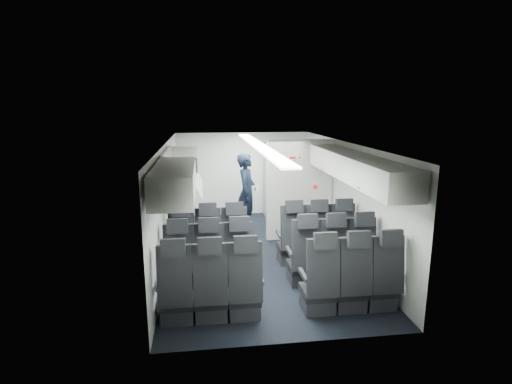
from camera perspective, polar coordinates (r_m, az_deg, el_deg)
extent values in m
cube|color=black|center=(7.86, 0.39, -8.87)|extent=(3.40, 6.00, 0.01)
cube|color=silver|center=(7.36, 0.41, 6.96)|extent=(3.40, 6.00, 0.01)
cube|color=silver|center=(10.46, -1.88, 2.61)|extent=(3.40, 0.01, 2.15)
cube|color=silver|center=(4.72, 5.52, -9.65)|extent=(3.40, 0.01, 2.15)
cube|color=silver|center=(7.50, -12.57, -1.57)|extent=(0.01, 6.00, 2.15)
cube|color=silver|center=(7.95, 12.63, -0.79)|extent=(0.01, 6.00, 2.15)
cube|color=white|center=(7.37, 0.41, 6.65)|extent=(0.25, 5.52, 0.03)
cube|color=black|center=(7.29, -10.35, -8.51)|extent=(0.44, 0.46, 0.12)
cube|color=#2D2D33|center=(7.35, -10.31, -9.68)|extent=(0.42, 0.42, 0.22)
cube|color=black|center=(6.93, -10.58, -5.68)|extent=(0.44, 0.20, 0.80)
cube|color=black|center=(6.77, -10.73, -2.59)|extent=(0.30, 0.12, 0.23)
cube|color=#2D2D33|center=(7.18, -12.21, -6.54)|extent=(0.05, 0.40, 0.06)
cube|color=#2D2D33|center=(7.16, -8.68, -6.46)|extent=(0.05, 0.40, 0.06)
cube|color=black|center=(7.28, -6.78, -8.43)|extent=(0.44, 0.46, 0.12)
cube|color=#2D2D33|center=(7.34, -6.74, -9.59)|extent=(0.42, 0.42, 0.22)
cube|color=black|center=(6.92, -6.84, -5.58)|extent=(0.44, 0.20, 0.80)
cube|color=black|center=(6.76, -6.92, -2.48)|extent=(0.30, 0.12, 0.23)
cube|color=#2D2D33|center=(7.16, -8.60, -6.46)|extent=(0.05, 0.40, 0.06)
cube|color=#2D2D33|center=(7.16, -5.06, -6.36)|extent=(0.05, 0.40, 0.06)
cube|color=black|center=(7.30, -3.20, -8.31)|extent=(0.44, 0.46, 0.12)
cube|color=#2D2D33|center=(7.35, -3.19, -9.47)|extent=(0.42, 0.42, 0.22)
cube|color=black|center=(6.94, -3.11, -5.46)|extent=(0.44, 0.20, 0.80)
cube|color=black|center=(6.78, -3.11, -2.37)|extent=(0.30, 0.12, 0.23)
cube|color=#2D2D33|center=(7.16, -4.98, -6.36)|extent=(0.05, 0.40, 0.06)
cube|color=#2D2D33|center=(7.19, -1.45, -6.23)|extent=(0.05, 0.40, 0.06)
cube|color=black|center=(7.44, 4.88, -7.92)|extent=(0.44, 0.46, 0.12)
cube|color=#2D2D33|center=(7.50, 4.86, -9.07)|extent=(0.42, 0.42, 0.22)
cube|color=black|center=(7.09, 5.33, -5.11)|extent=(0.44, 0.20, 0.80)
cube|color=black|center=(6.94, 5.49, -2.08)|extent=(0.30, 0.12, 0.23)
cube|color=#2D2D33|center=(7.28, 3.27, -6.02)|extent=(0.05, 0.40, 0.06)
cube|color=#2D2D33|center=(7.37, 6.65, -5.85)|extent=(0.05, 0.40, 0.06)
cube|color=black|center=(7.54, 8.26, -7.71)|extent=(0.44, 0.46, 0.12)
cube|color=#2D2D33|center=(7.60, 8.22, -8.84)|extent=(0.42, 0.42, 0.22)
cube|color=black|center=(7.20, 8.84, -4.93)|extent=(0.44, 0.20, 0.80)
cube|color=black|center=(7.05, 9.06, -1.94)|extent=(0.30, 0.12, 0.23)
cube|color=#2D2D33|center=(7.37, 6.73, -5.85)|extent=(0.05, 0.40, 0.06)
cube|color=#2D2D33|center=(7.49, 10.01, -5.66)|extent=(0.05, 0.40, 0.06)
cube|color=black|center=(7.68, 11.52, -7.48)|extent=(0.44, 0.46, 0.12)
cube|color=#2D2D33|center=(7.73, 11.47, -8.60)|extent=(0.42, 0.42, 0.22)
cube|color=black|center=(7.34, 12.22, -4.74)|extent=(0.44, 0.20, 0.80)
cube|color=black|center=(7.19, 12.50, -1.80)|extent=(0.30, 0.12, 0.23)
cube|color=#2D2D33|center=(7.49, 10.08, -5.66)|extent=(0.05, 0.40, 0.06)
cube|color=#2D2D33|center=(7.63, 13.25, -5.46)|extent=(0.05, 0.40, 0.06)
cube|color=black|center=(6.46, -10.72, -11.34)|extent=(0.44, 0.46, 0.12)
cube|color=#2D2D33|center=(6.52, -10.66, -12.63)|extent=(0.42, 0.42, 0.22)
cube|color=black|center=(6.08, -10.99, -8.28)|extent=(0.44, 0.20, 0.80)
cube|color=black|center=(5.91, -11.18, -4.81)|extent=(0.30, 0.12, 0.23)
cube|color=#2D2D33|center=(6.34, -12.84, -9.15)|extent=(0.05, 0.40, 0.06)
cube|color=#2D2D33|center=(6.31, -8.81, -9.08)|extent=(0.05, 0.40, 0.06)
cube|color=black|center=(6.44, -6.64, -11.24)|extent=(0.44, 0.46, 0.12)
cube|color=#2D2D33|center=(6.51, -6.61, -12.54)|extent=(0.42, 0.42, 0.22)
cube|color=black|center=(6.07, -6.71, -8.17)|extent=(0.44, 0.20, 0.80)
cube|color=black|center=(5.90, -6.80, -4.70)|extent=(0.30, 0.12, 0.23)
cube|color=#2D2D33|center=(6.31, -8.72, -9.07)|extent=(0.05, 0.40, 0.06)
cube|color=#2D2D33|center=(6.32, -4.68, -8.96)|extent=(0.05, 0.40, 0.06)
cube|color=black|center=(6.46, -2.58, -11.10)|extent=(0.44, 0.46, 0.12)
cube|color=#2D2D33|center=(6.53, -2.56, -12.39)|extent=(0.42, 0.42, 0.22)
cube|color=black|center=(6.09, -2.43, -8.03)|extent=(0.44, 0.20, 0.80)
cube|color=black|center=(5.92, -2.42, -4.56)|extent=(0.30, 0.12, 0.23)
cube|color=#2D2D33|center=(6.32, -4.59, -8.95)|extent=(0.05, 0.40, 0.06)
cube|color=#2D2D33|center=(6.35, -0.57, -8.79)|extent=(0.05, 0.40, 0.06)
cube|color=black|center=(6.62, 6.58, -10.57)|extent=(0.44, 0.46, 0.12)
cube|color=#2D2D33|center=(6.69, 6.54, -11.83)|extent=(0.42, 0.42, 0.22)
cube|color=black|center=(6.26, 7.17, -7.54)|extent=(0.44, 0.20, 0.80)
cube|color=black|center=(6.09, 7.39, -4.15)|extent=(0.30, 0.12, 0.23)
cube|color=#2D2D33|center=(6.45, 4.79, -8.51)|extent=(0.05, 0.40, 0.06)
cube|color=#2D2D33|center=(6.55, 8.59, -8.26)|extent=(0.05, 0.40, 0.06)
cube|color=black|center=(6.74, 10.35, -10.27)|extent=(0.44, 0.46, 0.12)
cube|color=#2D2D33|center=(6.81, 10.30, -11.51)|extent=(0.42, 0.42, 0.22)
cube|color=black|center=(6.39, 11.11, -7.27)|extent=(0.44, 0.20, 0.80)
cube|color=black|center=(6.22, 11.41, -3.95)|extent=(0.30, 0.12, 0.23)
cube|color=#2D2D33|center=(6.55, 8.67, -8.26)|extent=(0.05, 0.40, 0.06)
cube|color=#2D2D33|center=(6.68, 12.33, -7.99)|extent=(0.05, 0.40, 0.06)
cube|color=black|center=(6.89, 13.97, -9.94)|extent=(0.44, 0.46, 0.12)
cube|color=#2D2D33|center=(6.95, 13.90, -11.16)|extent=(0.42, 0.42, 0.22)
cube|color=black|center=(6.54, 14.87, -6.99)|extent=(0.44, 0.20, 0.80)
cube|color=black|center=(6.38, 15.24, -3.74)|extent=(0.30, 0.12, 0.23)
cube|color=#2D2D33|center=(6.69, 12.42, -7.98)|extent=(0.05, 0.40, 0.06)
cube|color=#2D2D33|center=(6.85, 15.91, -7.69)|extent=(0.05, 0.40, 0.06)
cube|color=black|center=(5.64, -11.20, -14.98)|extent=(0.44, 0.46, 0.12)
cube|color=#2D2D33|center=(5.72, -11.13, -16.41)|extent=(0.42, 0.42, 0.22)
cube|color=black|center=(5.25, -11.55, -11.71)|extent=(0.44, 0.20, 0.80)
cube|color=black|center=(5.06, -11.78, -7.79)|extent=(0.30, 0.12, 0.23)
cube|color=#2D2D33|center=(5.52, -13.67, -12.55)|extent=(0.05, 0.40, 0.06)
cube|color=#2D2D33|center=(5.48, -8.99, -12.49)|extent=(0.05, 0.40, 0.06)
cube|color=black|center=(5.63, -6.46, -14.89)|extent=(0.44, 0.46, 0.12)
cube|color=#2D2D33|center=(5.70, -6.42, -16.32)|extent=(0.42, 0.42, 0.22)
cube|color=black|center=(5.24, -6.53, -11.60)|extent=(0.44, 0.20, 0.80)
cube|color=black|center=(5.04, -6.63, -7.67)|extent=(0.30, 0.12, 0.23)
cube|color=#2D2D33|center=(5.48, -8.88, -12.49)|extent=(0.05, 0.40, 0.06)
cube|color=#2D2D33|center=(5.49, -4.18, -12.35)|extent=(0.05, 0.40, 0.06)
cube|color=black|center=(5.65, -1.74, -14.70)|extent=(0.44, 0.46, 0.12)
cube|color=#2D2D33|center=(5.73, -1.73, -16.12)|extent=(0.42, 0.42, 0.22)
cube|color=black|center=(5.26, -1.53, -11.41)|extent=(0.44, 0.20, 0.80)
cube|color=black|center=(5.07, -1.49, -7.49)|extent=(0.30, 0.12, 0.23)
cube|color=#2D2D33|center=(5.49, -4.07, -12.34)|extent=(0.05, 0.40, 0.06)
cube|color=#2D2D33|center=(5.53, 0.59, -12.12)|extent=(0.05, 0.40, 0.06)
cube|color=black|center=(5.84, 8.78, -13.93)|extent=(0.44, 0.46, 0.12)
cube|color=#2D2D33|center=(5.91, 8.73, -15.32)|extent=(0.42, 0.42, 0.22)
cube|color=black|center=(5.46, 9.59, -10.68)|extent=(0.44, 0.20, 0.80)
cube|color=black|center=(5.27, 9.90, -6.88)|extent=(0.30, 0.12, 0.23)
cube|color=#2D2D33|center=(5.64, 6.77, -11.71)|extent=(0.05, 0.40, 0.06)
cube|color=#2D2D33|center=(5.76, 11.10, -11.34)|extent=(0.05, 0.40, 0.06)
cube|color=black|center=(5.97, 13.05, -13.48)|extent=(0.44, 0.46, 0.12)
cube|color=#2D2D33|center=(6.04, 12.97, -14.85)|extent=(0.42, 0.42, 0.22)
cube|color=black|center=(5.60, 14.06, -10.27)|extent=(0.44, 0.20, 0.80)
cube|color=black|center=(5.42, 14.48, -6.55)|extent=(0.30, 0.12, 0.23)
cube|color=#2D2D33|center=(5.76, 11.20, -11.33)|extent=(0.05, 0.40, 0.06)
cube|color=#2D2D33|center=(5.91, 15.32, -10.91)|extent=(0.05, 0.40, 0.06)
cube|color=black|center=(6.13, 17.09, -12.99)|extent=(0.44, 0.46, 0.12)
cube|color=#2D2D33|center=(6.20, 16.99, -14.33)|extent=(0.42, 0.42, 0.22)
cube|color=black|center=(5.78, 18.28, -9.83)|extent=(0.44, 0.20, 0.80)
cube|color=black|center=(5.60, 18.78, -6.21)|extent=(0.30, 0.12, 0.23)
cube|color=#2D2D33|center=(5.91, 15.41, -10.90)|extent=(0.05, 0.40, 0.06)
cube|color=#2D2D33|center=(6.09, 19.29, -10.46)|extent=(0.05, 0.40, 0.06)
cube|color=silver|center=(5.36, -11.53, 1.58)|extent=(0.52, 1.80, 0.40)
cylinder|color=slate|center=(5.38, -8.80, -0.02)|extent=(0.04, 0.10, 0.04)
cube|color=#9E9E93|center=(7.12, -10.55, 2.59)|extent=(0.52, 1.70, 0.04)
cube|color=silver|center=(7.11, -12.71, 4.11)|extent=(0.06, 1.70, 0.44)
cube|color=silver|center=(6.27, -10.98, 3.13)|extent=(0.52, 0.04, 0.40)
cube|color=silver|center=(7.91, -10.32, 5.02)|extent=(0.52, 0.04, 0.40)
cube|color=silver|center=(7.13, -8.51, 1.78)|extent=(0.21, 1.61, 0.38)
cube|color=silver|center=(5.87, 16.88, 2.21)|extent=(0.52, 1.80, 0.40)
cylinder|color=slate|center=(5.80, 14.53, 0.62)|extent=(0.04, 0.10, 0.04)
cube|color=silver|center=(7.48, 11.40, 4.57)|extent=(0.52, 1.70, 0.40)
cylinder|color=slate|center=(7.43, 9.52, 3.34)|extent=(0.04, 0.10, 0.04)
cube|color=silver|center=(8.49, 6.21, 0.26)|extent=(1.40, 0.12, 2.13)
cube|color=white|center=(8.27, 5.57, 4.91)|extent=(0.24, 0.01, 0.10)
cube|color=red|center=(8.25, 5.25, 4.90)|extent=(0.13, 0.01, 0.04)
cube|color=red|center=(8.28, 6.26, 4.91)|extent=(0.05, 0.01, 0.03)
cylinder|color=white|center=(8.49, 8.43, 0.72)|extent=(0.11, 0.01, 0.11)
cylinder|color=red|center=(8.48, 8.45, 0.71)|extent=(0.09, 0.01, 0.09)
cube|color=#939399|center=(10.35, 3.53, 1.78)|extent=(0.85, 0.50, 1.90)
cube|color=#3F3F42|center=(10.19, 3.77, -0.98)|extent=(0.80, 0.01, 0.02)
cube|color=#3F3F42|center=(10.09, 3.81, 1.79)|extent=(0.80, 0.01, 0.02)
cube|color=#3F3F42|center=(10.01, 3.85, 4.61)|extent=(0.80, 0.01, 0.02)
cube|color=silver|center=(9.03, -11.35, 0.01)|extent=(0.10, 0.92, 1.86)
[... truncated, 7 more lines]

